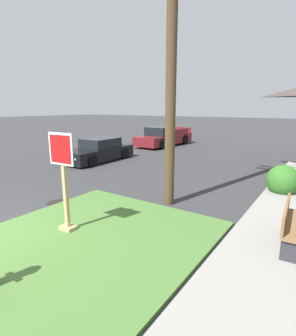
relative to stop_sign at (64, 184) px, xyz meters
name	(u,v)px	position (x,y,z in m)	size (l,w,h in m)	color
grass_corner_patch	(88,240)	(0.74, -0.05, -1.17)	(4.85, 5.37, 0.08)	#477033
sidewalk_strip	(294,216)	(4.36, 3.99, -1.15)	(2.20, 16.15, 0.12)	gray
stop_sign	(64,184)	(0.00, 0.00, 0.00)	(0.73, 0.30, 2.30)	tan
manhole_cover	(58,203)	(-1.85, 1.15, -1.20)	(0.70, 0.70, 0.02)	black
parked_sedan_black	(99,151)	(-5.66, 6.81, -0.67)	(1.92, 4.34, 1.25)	black
pickup_truck_maroon	(163,138)	(-5.76, 14.00, -0.59)	(2.29, 5.48, 1.48)	maroon
street_bench	(291,222)	(4.45, 2.16, -0.61)	(0.51, 1.75, 0.85)	brown
utility_pole	(172,28)	(1.02, 3.06, 3.80)	(1.62, 0.30, 9.65)	#4C3823
shrub_by_curb	(283,180)	(3.78, 5.93, -0.69)	(1.05, 1.05, 1.04)	#316B25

